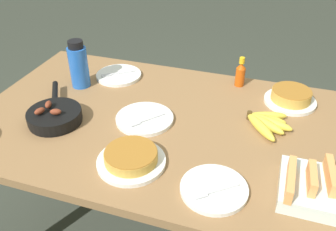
# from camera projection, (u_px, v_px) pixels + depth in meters

# --- Properties ---
(dining_table) EXTENTS (1.59, 0.95, 0.76)m
(dining_table) POSITION_uv_depth(u_px,v_px,m) (168.00, 141.00, 1.49)
(dining_table) COLOR olive
(dining_table) RESTS_ON ground_plane
(banana_bunch) EXTENTS (0.20, 0.21, 0.04)m
(banana_bunch) POSITION_uv_depth(u_px,v_px,m) (265.00, 122.00, 1.40)
(banana_bunch) COLOR gold
(banana_bunch) RESTS_ON dining_table
(melon_tray) EXTENTS (0.27, 0.22, 0.10)m
(melon_tray) POSITION_uv_depth(u_px,v_px,m) (325.00, 189.00, 1.07)
(melon_tray) COLOR silver
(melon_tray) RESTS_ON dining_table
(skillet) EXTENTS (0.26, 0.34, 0.08)m
(skillet) POSITION_uv_depth(u_px,v_px,m) (55.00, 115.00, 1.42)
(skillet) COLOR black
(skillet) RESTS_ON dining_table
(frittata_plate_center) EXTENTS (0.24, 0.24, 0.05)m
(frittata_plate_center) POSITION_uv_depth(u_px,v_px,m) (131.00, 158.00, 1.21)
(frittata_plate_center) COLOR white
(frittata_plate_center) RESTS_ON dining_table
(frittata_plate_side) EXTENTS (0.22, 0.22, 0.06)m
(frittata_plate_side) POSITION_uv_depth(u_px,v_px,m) (291.00, 97.00, 1.54)
(frittata_plate_side) COLOR white
(frittata_plate_side) RESTS_ON dining_table
(empty_plate_near_front) EXTENTS (0.21, 0.21, 0.02)m
(empty_plate_near_front) POSITION_uv_depth(u_px,v_px,m) (214.00, 189.00, 1.11)
(empty_plate_near_front) COLOR white
(empty_plate_near_front) RESTS_ON dining_table
(empty_plate_far_left) EXTENTS (0.22, 0.22, 0.02)m
(empty_plate_far_left) POSITION_uv_depth(u_px,v_px,m) (119.00, 75.00, 1.75)
(empty_plate_far_left) COLOR white
(empty_plate_far_left) RESTS_ON dining_table
(empty_plate_far_right) EXTENTS (0.23, 0.23, 0.02)m
(empty_plate_far_right) POSITION_uv_depth(u_px,v_px,m) (145.00, 119.00, 1.44)
(empty_plate_far_right) COLOR white
(empty_plate_far_right) RESTS_ON dining_table
(water_bottle) EXTENTS (0.09, 0.09, 0.22)m
(water_bottle) POSITION_uv_depth(u_px,v_px,m) (79.00, 65.00, 1.62)
(water_bottle) COLOR blue
(water_bottle) RESTS_ON dining_table
(hot_sauce_bottle) EXTENTS (0.04, 0.04, 0.14)m
(hot_sauce_bottle) POSITION_uv_depth(u_px,v_px,m) (240.00, 73.00, 1.65)
(hot_sauce_bottle) COLOR #C64C0F
(hot_sauce_bottle) RESTS_ON dining_table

